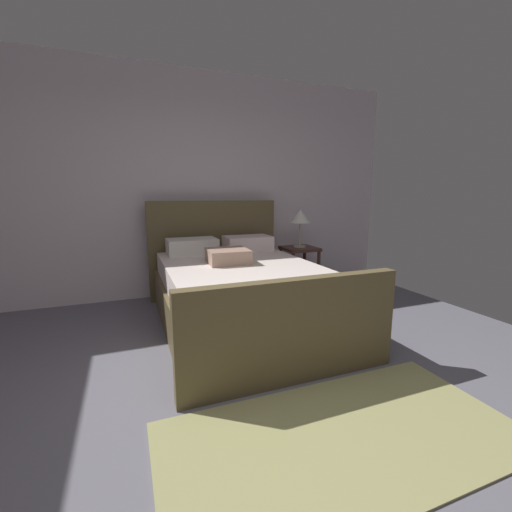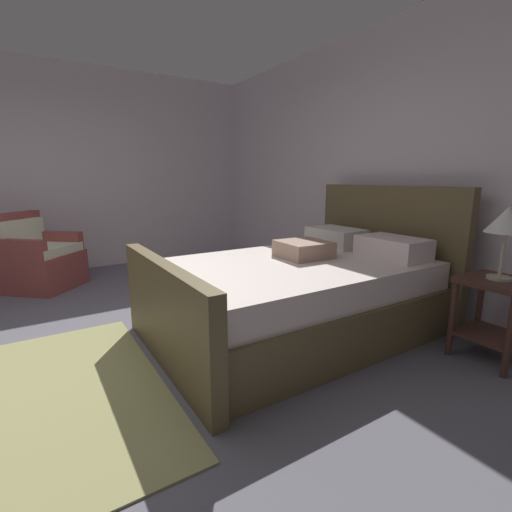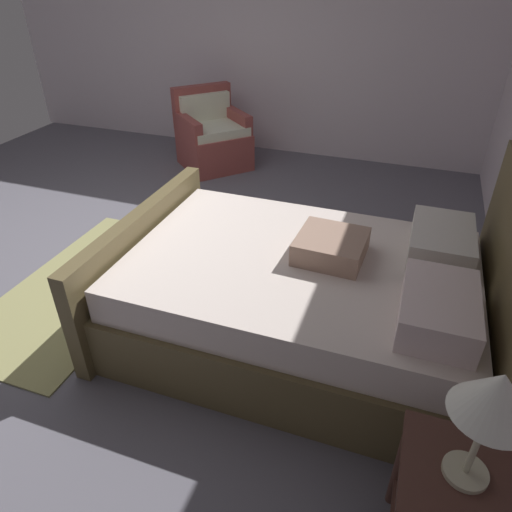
% 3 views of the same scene
% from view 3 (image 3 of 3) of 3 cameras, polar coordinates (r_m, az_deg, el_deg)
% --- Properties ---
extents(ground_plane, '(5.97, 6.17, 0.02)m').
position_cam_3_polar(ground_plane, '(4.18, -17.46, -0.07)').
color(ground_plane, slate).
extents(wall_side_left, '(0.12, 6.29, 2.81)m').
position_cam_3_polar(wall_side_left, '(6.26, -2.37, 25.93)').
color(wall_side_left, silver).
rests_on(wall_side_left, ground).
extents(bed, '(1.64, 2.33, 1.22)m').
position_cam_3_polar(bed, '(2.96, 6.44, -4.98)').
color(bed, brown).
rests_on(bed, ground).
extents(nightstand_right, '(0.44, 0.44, 0.60)m').
position_cam_3_polar(nightstand_right, '(2.14, 22.98, -26.27)').
color(nightstand_right, '#482B23').
rests_on(nightstand_right, ground).
extents(table_lamp_right, '(0.27, 0.27, 0.51)m').
position_cam_3_polar(table_lamp_right, '(1.68, 27.43, -15.34)').
color(table_lamp_right, '#B7B293').
rests_on(table_lamp_right, nightstand_right).
extents(armchair, '(1.02, 1.02, 0.90)m').
position_cam_3_polar(armchair, '(5.75, -5.44, 14.37)').
color(armchair, '#954541').
rests_on(armchair, ground).
extents(area_rug, '(1.99, 0.99, 0.01)m').
position_cam_3_polar(area_rug, '(3.86, -20.29, -3.34)').
color(area_rug, '#96935D').
rests_on(area_rug, ground).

